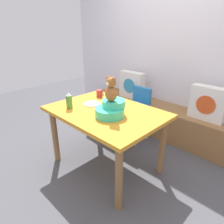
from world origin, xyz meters
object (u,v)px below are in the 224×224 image
(dining_table, at_px, (106,119))
(coffee_mug, at_px, (100,94))
(highchair, at_px, (136,107))
(infant_seat_teal, at_px, (111,109))
(cell_phone, at_px, (113,106))
(dinner_plate_near, at_px, (92,104))
(ketchup_bottle, at_px, (69,101))
(pillow_floral_right, at_px, (208,104))
(teddy_bear, at_px, (111,90))
(pillow_floral_left, at_px, (132,85))

(dining_table, height_order, coffee_mug, coffee_mug)
(highchair, height_order, infant_seat_teal, infant_seat_teal)
(coffee_mug, bearing_deg, cell_phone, -16.98)
(dinner_plate_near, xyz_separation_m, cell_phone, (0.22, 0.14, -0.00))
(highchair, xyz_separation_m, ketchup_bottle, (-0.17, -1.00, 0.31))
(infant_seat_teal, bearing_deg, dining_table, 157.87)
(dinner_plate_near, bearing_deg, ketchup_bottle, -107.68)
(infant_seat_teal, bearing_deg, cell_phone, 130.02)
(dining_table, height_order, dinner_plate_near, dinner_plate_near)
(infant_seat_teal, relative_size, coffee_mug, 2.75)
(dinner_plate_near, bearing_deg, infant_seat_teal, -10.30)
(highchair, relative_size, cell_phone, 5.49)
(pillow_floral_right, bearing_deg, infant_seat_teal, -112.96)
(teddy_bear, distance_m, coffee_mug, 0.66)
(pillow_floral_right, bearing_deg, teddy_bear, -112.95)
(infant_seat_teal, distance_m, coffee_mug, 0.61)
(pillow_floral_right, height_order, dinner_plate_near, pillow_floral_right)
(dining_table, bearing_deg, cell_phone, 102.76)
(pillow_floral_right, height_order, infant_seat_teal, same)
(teddy_bear, relative_size, dinner_plate_near, 1.25)
(pillow_floral_right, xyz_separation_m, coffee_mug, (-1.05, -0.92, 0.11))
(teddy_bear, height_order, ketchup_bottle, teddy_bear)
(dinner_plate_near, bearing_deg, highchair, 83.09)
(dining_table, height_order, ketchup_bottle, ketchup_bottle)
(dinner_plate_near, bearing_deg, teddy_bear, -10.38)
(pillow_floral_right, xyz_separation_m, dining_table, (-0.66, -1.18, -0.05))
(highchair, distance_m, dinner_plate_near, 0.78)
(teddy_bear, height_order, dinner_plate_near, teddy_bear)
(teddy_bear, bearing_deg, infant_seat_teal, 90.00)
(pillow_floral_right, relative_size, dining_table, 0.35)
(dining_table, xyz_separation_m, highchair, (-0.16, 0.76, -0.11))
(dining_table, relative_size, ketchup_bottle, 6.77)
(highchair, relative_size, ketchup_bottle, 4.27)
(infant_seat_teal, bearing_deg, coffee_mug, 148.91)
(pillow_floral_right, relative_size, dinner_plate_near, 2.20)
(pillow_floral_left, distance_m, infant_seat_teal, 1.44)
(coffee_mug, bearing_deg, highchair, 66.34)
(pillow_floral_left, relative_size, infant_seat_teal, 1.33)
(infant_seat_teal, distance_m, teddy_bear, 0.21)
(teddy_bear, bearing_deg, pillow_floral_right, 67.05)
(highchair, xyz_separation_m, coffee_mug, (-0.22, -0.50, 0.27))
(pillow_floral_left, xyz_separation_m, pillow_floral_right, (1.26, 0.00, 0.00))
(pillow_floral_left, bearing_deg, ketchup_bottle, -79.75)
(dinner_plate_near, bearing_deg, dining_table, -3.21)
(pillow_floral_right, height_order, dining_table, pillow_floral_right)
(pillow_floral_left, xyz_separation_m, infant_seat_teal, (0.73, -1.23, 0.13))
(pillow_floral_left, bearing_deg, cell_phone, -61.48)
(coffee_mug, bearing_deg, teddy_bear, -31.13)
(highchair, xyz_separation_m, cell_phone, (0.13, -0.61, 0.22))
(teddy_bear, bearing_deg, ketchup_bottle, -159.19)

